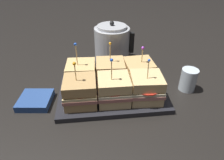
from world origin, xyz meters
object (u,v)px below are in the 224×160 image
sandwich_front_right (146,88)px  kettle_steel (112,44)px  sandwich_back_left (81,75)px  napkin_stack (35,100)px  serving_platter (112,93)px  sandwich_front_left (80,92)px  sandwich_back_right (138,72)px  drinking_glass (188,80)px  sandwich_front_center (114,90)px  sandwich_back_center (110,73)px

sandwich_front_right → kettle_steel: (-0.08, 0.33, 0.02)m
sandwich_back_left → napkin_stack: sandwich_back_left is taller
serving_platter → napkin_stack: bearing=-176.5°
sandwich_front_left → sandwich_back_left: 0.11m
sandwich_front_left → sandwich_back_left: (0.00, 0.11, 0.00)m
sandwich_back_right → drinking_glass: sandwich_back_right is taller
sandwich_back_right → drinking_glass: bearing=-14.9°
sandwich_back_right → napkin_stack: (-0.38, -0.07, -0.05)m
sandwich_front_center → napkin_stack: sandwich_front_center is taller
sandwich_front_left → sandwich_back_left: sandwich_back_left is taller
sandwich_back_left → sandwich_back_center: sandwich_back_left is taller
serving_platter → napkin_stack: napkin_stack is taller
sandwich_front_right → drinking_glass: size_ratio=1.85×
sandwich_back_left → drinking_glass: size_ratio=2.03×
sandwich_back_left → kettle_steel: bearing=57.9°
serving_platter → drinking_glass: 0.29m
sandwich_front_center → sandwich_back_right: size_ratio=1.10×
sandwich_front_center → sandwich_front_right: size_ratio=1.04×
sandwich_back_right → sandwich_back_center: bearing=179.3°
serving_platter → sandwich_back_left: size_ratio=2.20×
sandwich_back_center → drinking_glass: bearing=-9.7°
sandwich_front_center → drinking_glass: sandwich_front_center is taller
sandwich_back_left → kettle_steel: size_ratio=0.91×
kettle_steel → serving_platter: bearing=-96.5°
sandwich_front_right → sandwich_back_right: 0.11m
sandwich_front_center → sandwich_front_right: sandwich_front_center is taller
serving_platter → sandwich_back_center: size_ratio=2.31×
kettle_steel → sandwich_front_left: bearing=-113.2°
sandwich_front_right → drinking_glass: bearing=18.9°
sandwich_back_left → sandwich_back_right: size_ratio=1.17×
serving_platter → sandwich_back_center: bearing=89.7°
sandwich_front_left → kettle_steel: bearing=66.8°
napkin_stack → sandwich_back_center: bearing=14.8°
sandwich_front_center → kettle_steel: kettle_steel is taller
napkin_stack → sandwich_back_left: bearing=23.1°
sandwich_back_left → kettle_steel: (0.14, 0.22, 0.02)m
serving_platter → napkin_stack: size_ratio=3.22×
sandwich_back_left → sandwich_back_right: 0.22m
sandwich_front_left → sandwich_back_center: size_ratio=0.94×
serving_platter → sandwich_front_right: bearing=-27.4°
sandwich_front_left → sandwich_back_center: bearing=44.7°
sandwich_front_left → sandwich_back_right: sandwich_front_left is taller
sandwich_front_left → serving_platter: bearing=26.2°
serving_platter → sandwich_front_center: 0.08m
sandwich_back_left → drinking_glass: bearing=-6.8°
drinking_glass → sandwich_back_right: bearing=165.1°
sandwich_back_center → sandwich_front_right: bearing=-45.8°
sandwich_back_left → drinking_glass: (0.40, -0.05, -0.02)m
sandwich_front_center → sandwich_front_right: (0.11, -0.00, 0.00)m
sandwich_back_right → napkin_stack: sandwich_back_right is taller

